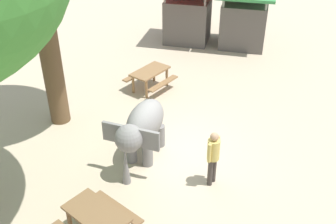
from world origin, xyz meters
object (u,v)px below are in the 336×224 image
person_handler (213,155)px  picnic_table_near (150,75)px  market_stall_green (244,22)px  elephant (142,128)px  picnic_table_far (97,219)px  market_stall_red (188,17)px

person_handler → picnic_table_near: bearing=-34.9°
market_stall_green → elephant: bearing=-102.8°
picnic_table_near → picnic_table_far: (0.77, -7.06, 0.00)m
elephant → market_stall_green: bearing=173.5°
picnic_table_near → picnic_table_far: size_ratio=0.98×
market_stall_red → picnic_table_near: bearing=-94.5°
elephant → market_stall_red: 9.16m
picnic_table_far → person_handler: bearing=-105.6°
picnic_table_near → market_stall_green: size_ratio=0.78×
picnic_table_near → market_stall_red: (0.40, 5.10, 0.55)m
picnic_table_near → market_stall_green: (3.00, 5.10, 0.55)m
picnic_table_near → market_stall_green: market_stall_green is taller
picnic_table_far → market_stall_red: size_ratio=0.80×
picnic_table_far → elephant: bearing=-65.9°
market_stall_green → picnic_table_far: bearing=-100.4°
market_stall_red → market_stall_green: bearing=0.0°
elephant → market_stall_green: (2.08, 9.15, 0.08)m
elephant → market_stall_red: size_ratio=0.95×
picnic_table_near → market_stall_red: bearing=19.7°
elephant → market_stall_green: market_stall_green is taller
elephant → picnic_table_far: size_ratio=1.19×
picnic_table_far → market_stall_green: market_stall_green is taller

